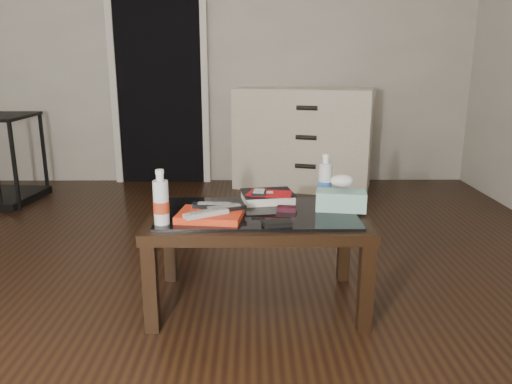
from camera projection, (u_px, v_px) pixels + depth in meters
ground at (161, 298)px, 2.47m from camera, size 5.00×5.00×0.00m
doorway at (159, 73)px, 4.59m from camera, size 0.90×0.08×2.07m
coffee_table at (258, 225)px, 2.33m from camera, size 1.00×0.60×0.46m
dresser at (303, 139)px, 4.52m from camera, size 1.29×0.81×0.90m
magazines at (210, 215)px, 2.21m from camera, size 0.31×0.25×0.03m
remote_silver at (206, 213)px, 2.15m from camera, size 0.20×0.15×0.02m
remote_black_front at (224, 208)px, 2.22m from camera, size 0.20×0.12×0.02m
remote_black_back at (215, 205)px, 2.27m from camera, size 0.20×0.07×0.02m
textbook at (268, 197)px, 2.48m from camera, size 0.28×0.24×0.05m
dvd_mailers at (268, 193)px, 2.45m from camera, size 0.22×0.18×0.01m
ipod at (259, 192)px, 2.42m from camera, size 0.07×0.11×0.02m
flip_phone at (287, 209)px, 2.32m from camera, size 0.10×0.06×0.02m
wallet at (277, 223)px, 2.12m from camera, size 0.13×0.09×0.02m
water_bottle_left at (161, 197)px, 2.11m from camera, size 0.07×0.07×0.24m
water_bottle_right at (325, 178)px, 2.46m from camera, size 0.08×0.08×0.24m
tissue_box at (341, 200)px, 2.33m from camera, size 0.25×0.16×0.09m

